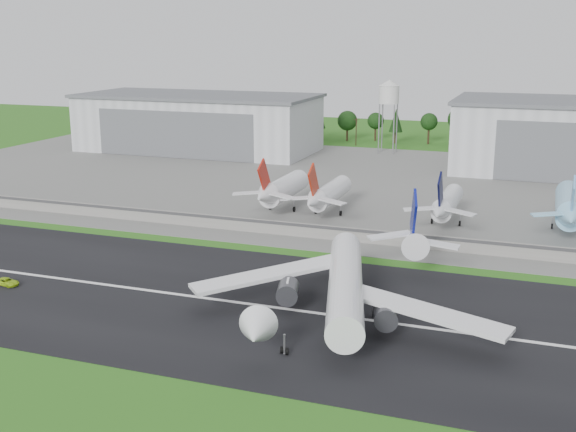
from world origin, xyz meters
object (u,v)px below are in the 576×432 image
at_px(parked_jet_red_b, 327,194).
at_px(parked_jet_skyblue, 569,206).
at_px(parked_jet_navy, 446,204).
at_px(ground_vehicle, 7,282).
at_px(main_airliner, 344,291).
at_px(parked_jet_red_a, 280,189).

bearing_deg(parked_jet_red_b, parked_jet_skyblue, 4.82).
relative_size(parked_jet_navy, parked_jet_skyblue, 0.84).
xyz_separation_m(ground_vehicle, parked_jet_red_b, (42.27, 73.25, 5.17)).
relative_size(main_airliner, parked_jet_skyblue, 1.57).
bearing_deg(parked_jet_red_b, parked_jet_navy, -0.05).
bearing_deg(parked_jet_skyblue, parked_jet_red_a, -176.08).
xyz_separation_m(main_airliner, parked_jet_red_a, (-36.56, 67.00, 1.43)).
distance_m(parked_jet_red_b, parked_jet_skyblue, 60.42).
height_order(ground_vehicle, parked_jet_red_b, parked_jet_red_b).
relative_size(ground_vehicle, parked_jet_red_a, 0.16).
height_order(parked_jet_red_a, parked_jet_navy, parked_jet_red_a).
distance_m(main_airliner, parked_jet_red_b, 70.92).
height_order(main_airliner, parked_jet_navy, main_airliner).
bearing_deg(parked_jet_red_b, main_airliner, -70.75).
bearing_deg(parked_jet_red_a, parked_jet_navy, -0.10).
distance_m(ground_vehicle, parked_jet_skyblue, 129.10).
distance_m(parked_jet_red_a, parked_jet_red_b, 13.18).
xyz_separation_m(main_airliner, parked_jet_red_b, (-23.38, 66.95, 1.08)).
distance_m(main_airliner, parked_jet_navy, 67.39).
xyz_separation_m(ground_vehicle, parked_jet_skyblue, (102.47, 78.33, 5.66)).
height_order(parked_jet_red_b, parked_jet_navy, parked_jet_red_b).
xyz_separation_m(parked_jet_red_b, parked_jet_navy, (31.24, -0.02, -0.12)).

